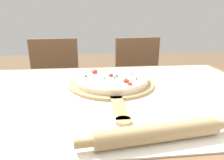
{
  "coord_description": "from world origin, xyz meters",
  "views": [
    {
      "loc": [
        -0.1,
        -0.76,
        1.08
      ],
      "look_at": [
        -0.01,
        0.07,
        0.81
      ],
      "focal_mm": 32.0,
      "sensor_mm": 36.0,
      "label": 1
    }
  ],
  "objects_px": {
    "chair_left": "(56,87)",
    "rolling_pin": "(158,133)",
    "pizza": "(111,79)",
    "chair_right": "(140,84)",
    "pizza_peel": "(112,84)"
  },
  "relations": [
    {
      "from": "chair_left",
      "to": "rolling_pin",
      "type": "bearing_deg",
      "value": -72.2
    },
    {
      "from": "pizza",
      "to": "chair_right",
      "type": "relative_size",
      "value": 0.37
    },
    {
      "from": "pizza",
      "to": "rolling_pin",
      "type": "distance_m",
      "value": 0.45
    },
    {
      "from": "rolling_pin",
      "to": "chair_left",
      "type": "relative_size",
      "value": 0.46
    },
    {
      "from": "pizza_peel",
      "to": "pizza",
      "type": "bearing_deg",
      "value": 90.1
    },
    {
      "from": "rolling_pin",
      "to": "chair_right",
      "type": "bearing_deg",
      "value": 78.06
    },
    {
      "from": "pizza",
      "to": "chair_right",
      "type": "distance_m",
      "value": 0.8
    },
    {
      "from": "rolling_pin",
      "to": "chair_right",
      "type": "height_order",
      "value": "chair_right"
    },
    {
      "from": "rolling_pin",
      "to": "chair_left",
      "type": "distance_m",
      "value": 1.25
    },
    {
      "from": "pizza_peel",
      "to": "chair_left",
      "type": "bearing_deg",
      "value": 118.35
    },
    {
      "from": "pizza",
      "to": "chair_left",
      "type": "height_order",
      "value": "chair_left"
    },
    {
      "from": "rolling_pin",
      "to": "pizza",
      "type": "bearing_deg",
      "value": 99.1
    },
    {
      "from": "pizza_peel",
      "to": "chair_left",
      "type": "relative_size",
      "value": 0.63
    },
    {
      "from": "pizza",
      "to": "chair_left",
      "type": "distance_m",
      "value": 0.83
    },
    {
      "from": "chair_left",
      "to": "chair_right",
      "type": "bearing_deg",
      "value": -3.98
    }
  ]
}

